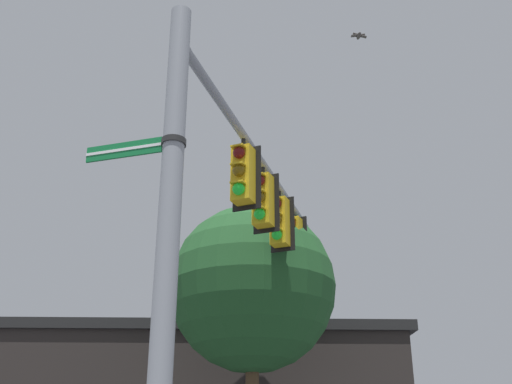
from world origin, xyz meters
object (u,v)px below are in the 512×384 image
Objects in this scene: traffic_light_mid_outer at (279,221)px; bird_flying at (359,36)px; traffic_light_nearest_pole at (243,174)px; traffic_light_arm_end at (293,239)px; traffic_light_mid_inner at (263,200)px; street_name_sign at (150,146)px.

traffic_light_mid_outer is 4.65m from bird_flying.
traffic_light_nearest_pole is 3.79m from traffic_light_arm_end.
traffic_light_mid_inner is 2.53m from traffic_light_arm_end.
street_name_sign is at bearing 92.04° from traffic_light_mid_outer.
traffic_light_nearest_pole reaches higher than street_name_sign.
traffic_light_mid_outer and traffic_light_arm_end have the same top height.
bird_flying is at bearing 178.24° from traffic_light_mid_outer.
traffic_light_nearest_pole is at bearing -91.08° from street_name_sign.
traffic_light_nearest_pole is 1.26m from traffic_light_mid_inner.
traffic_light_mid_inner is 1.26m from traffic_light_mid_outer.
traffic_light_nearest_pole is 1.00× the size of traffic_light_mid_inner.
traffic_light_mid_inner is 1.00× the size of traffic_light_arm_end.
traffic_light_nearest_pole is 1.00× the size of traffic_light_mid_outer.
traffic_light_arm_end is 4.88m from bird_flying.
traffic_light_mid_outer reaches higher than street_name_sign.
traffic_light_mid_inner is 1.00× the size of traffic_light_mid_outer.
traffic_light_mid_outer is (0.12, -1.26, 0.00)m from traffic_light_mid_inner.
traffic_light_arm_end is 3.73× the size of bird_flying.
traffic_light_mid_inner is at bearing 95.64° from traffic_light_mid_outer.
traffic_light_mid_inner is at bearing -89.05° from street_name_sign.
traffic_light_mid_inner and traffic_light_arm_end have the same top height.
traffic_light_nearest_pole is at bearing 54.20° from bird_flying.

